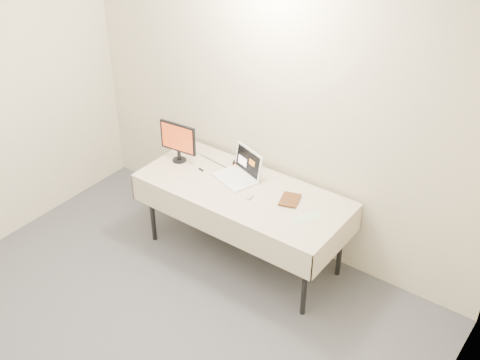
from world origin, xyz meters
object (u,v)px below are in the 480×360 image
Objects in this scene: book at (281,189)px; laptop at (240,172)px; table at (243,195)px; monitor at (178,139)px.

laptop is at bearing 154.27° from book.
table is 0.39m from book.
laptop is 2.15× the size of book.
table is 4.23× the size of laptop.
monitor reaches higher than book.
book is at bearing 10.41° from table.
table is 9.12× the size of book.
book is (0.34, 0.06, 0.16)m from table.
table is at bearing 173.21° from book.
table is 4.92× the size of monitor.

